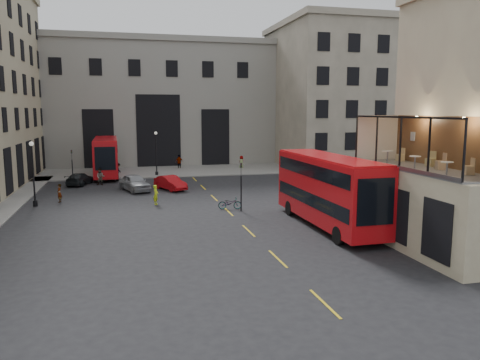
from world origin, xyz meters
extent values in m
plane|color=black|center=(0.00, 0.00, 0.00)|extent=(140.00, 140.00, 0.00)
cube|color=#C2B791|center=(10.00, 0.00, 7.50)|extent=(4.00, 11.00, 15.00)
cube|color=black|center=(4.98, 0.00, 2.00)|extent=(0.08, 9.20, 3.00)
cube|color=brown|center=(7.97, 0.00, 6.05)|extent=(0.04, 10.00, 2.90)
cube|color=beige|center=(6.50, 5.00, 6.05)|extent=(3.00, 0.04, 2.90)
cube|color=black|center=(6.50, 0.00, 7.50)|extent=(3.00, 10.00, 0.04)
cube|color=slate|center=(5.00, 0.00, 4.70)|extent=(0.12, 10.00, 0.18)
cube|color=black|center=(5.00, 0.00, 7.45)|extent=(0.12, 10.00, 0.10)
cube|color=beige|center=(7.92, 3.20, 6.20)|extent=(0.04, 0.45, 0.55)
cylinder|color=#FFD899|center=(7.30, -2.00, 7.45)|extent=(0.12, 0.12, 0.05)
cylinder|color=#FFD899|center=(7.30, 2.00, 7.45)|extent=(0.12, 0.12, 0.05)
cube|color=#C2B791|center=(6.50, 0.00, 2.25)|extent=(3.00, 11.00, 4.50)
cube|color=slate|center=(6.50, 0.00, 4.55)|extent=(3.00, 10.00, 0.10)
cube|color=gray|center=(-5.00, 48.00, 9.00)|extent=(34.00, 10.00, 18.00)
cube|color=gray|center=(-5.00, 48.00, 17.60)|extent=(35.00, 10.60, 0.80)
cube|color=black|center=(-5.00, 42.96, 5.00)|extent=(6.00, 0.12, 10.00)
cube|color=black|center=(-13.00, 42.96, 4.00)|extent=(4.00, 0.12, 8.00)
cube|color=black|center=(3.00, 42.96, 4.00)|extent=(4.00, 0.12, 8.00)
cube|color=#AB9F8A|center=(20.00, 40.00, 10.00)|extent=(16.00, 18.00, 20.00)
cube|color=#AB9F8A|center=(20.00, 40.00, 19.60)|extent=(16.60, 18.60, 0.80)
cube|color=slate|center=(-6.00, 38.00, 0.06)|extent=(40.00, 12.00, 0.12)
cylinder|color=black|center=(-1.00, 12.00, 1.40)|extent=(0.10, 0.10, 2.80)
imported|color=black|center=(-1.00, 12.00, 3.30)|extent=(0.16, 0.20, 1.00)
cylinder|color=black|center=(-15.00, 28.00, 1.40)|extent=(0.10, 0.10, 2.80)
imported|color=black|center=(-15.00, 28.00, 3.30)|extent=(0.16, 0.20, 1.00)
cylinder|color=black|center=(-17.00, 18.00, 2.50)|extent=(0.14, 0.14, 5.00)
cylinder|color=black|center=(-17.00, 18.00, 0.25)|extent=(0.36, 0.36, 0.50)
sphere|color=silver|center=(-17.00, 18.00, 5.15)|extent=(0.36, 0.36, 0.36)
cylinder|color=black|center=(-6.00, 34.00, 2.50)|extent=(0.14, 0.14, 5.00)
cylinder|color=black|center=(-6.00, 34.00, 0.25)|extent=(0.36, 0.36, 0.50)
sphere|color=silver|center=(-6.00, 34.00, 5.15)|extent=(0.36, 0.36, 0.36)
cube|color=red|center=(3.50, 5.92, 2.57)|extent=(2.89, 12.08, 4.27)
cube|color=black|center=(3.50, 5.92, 1.97)|extent=(2.92, 11.42, 0.88)
cube|color=black|center=(3.50, 5.92, 3.89)|extent=(2.92, 11.42, 0.88)
cube|color=red|center=(3.50, 5.92, 4.74)|extent=(2.78, 11.84, 0.13)
cylinder|color=black|center=(2.20, 9.76, 0.55)|extent=(0.32, 1.10, 1.10)
cylinder|color=black|center=(4.70, 9.79, 0.55)|extent=(0.32, 1.10, 1.10)
cylinder|color=black|center=(2.30, 1.69, 0.55)|extent=(0.32, 1.10, 1.10)
cylinder|color=black|center=(4.80, 1.72, 0.55)|extent=(0.32, 1.10, 1.10)
cube|color=red|center=(-11.84, 34.89, 2.46)|extent=(2.82, 11.56, 4.08)
cube|color=black|center=(-11.84, 34.89, 1.88)|extent=(2.84, 10.93, 0.84)
cube|color=black|center=(-11.84, 34.89, 3.72)|extent=(2.84, 10.93, 0.84)
cube|color=red|center=(-11.84, 34.89, 4.53)|extent=(2.71, 11.33, 0.13)
cylinder|color=black|center=(-13.09, 38.55, 0.52)|extent=(0.31, 1.05, 1.05)
cylinder|color=black|center=(-10.72, 38.59, 0.52)|extent=(0.31, 1.05, 1.05)
cylinder|color=black|center=(-12.96, 30.84, 0.52)|extent=(0.31, 1.05, 1.05)
cylinder|color=black|center=(-10.58, 30.88, 0.52)|extent=(0.31, 1.05, 1.05)
imported|color=gray|center=(-8.84, 23.69, 0.82)|extent=(3.39, 5.15, 1.63)
imported|color=#B60B10|center=(-5.38, 23.46, 0.70)|extent=(3.13, 4.46, 1.39)
imported|color=black|center=(-14.42, 28.88, 0.64)|extent=(2.89, 4.70, 1.27)
imported|color=gray|center=(-1.67, 13.00, 0.49)|extent=(1.93, 0.94, 0.97)
imported|color=#D0EB18|center=(-7.28, 16.30, 0.83)|extent=(0.58, 0.71, 1.67)
imported|color=gray|center=(-12.25, 28.08, 0.89)|extent=(0.98, 0.82, 1.78)
imported|color=gray|center=(-10.50, 32.76, 0.90)|extent=(1.06, 1.33, 1.80)
imported|color=gray|center=(-2.58, 40.00, 0.96)|extent=(1.22, 0.79, 1.92)
imported|color=gray|center=(5.67, 38.39, 0.88)|extent=(1.01, 1.00, 1.76)
imported|color=gray|center=(-15.27, 19.33, 0.79)|extent=(0.45, 0.62, 1.58)
cylinder|color=white|center=(5.53, -3.24, 5.33)|extent=(0.60, 0.60, 0.04)
cylinder|color=slate|center=(5.53, -3.24, 4.97)|extent=(0.08, 0.08, 0.70)
cylinder|color=slate|center=(5.53, -3.24, 4.61)|extent=(0.44, 0.44, 0.03)
cylinder|color=white|center=(5.62, -0.51, 5.35)|extent=(0.62, 0.62, 0.04)
cylinder|color=slate|center=(5.62, -0.51, 4.98)|extent=(0.08, 0.08, 0.72)
cylinder|color=slate|center=(5.62, -0.51, 4.62)|extent=(0.45, 0.45, 0.03)
cylinder|color=beige|center=(5.71, 2.39, 5.39)|extent=(0.65, 0.65, 0.04)
cylinder|color=slate|center=(5.71, 2.39, 5.00)|extent=(0.09, 0.09, 0.75)
cylinder|color=slate|center=(5.71, 2.39, 4.62)|extent=(0.47, 0.47, 0.03)
cube|color=tan|center=(7.09, -2.87, 4.83)|extent=(0.51, 0.51, 0.45)
cube|color=tan|center=(7.28, -2.91, 5.25)|extent=(0.14, 0.42, 0.40)
cube|color=tan|center=(7.06, -0.74, 4.84)|extent=(0.55, 0.55, 0.49)
cube|color=tan|center=(7.26, -0.79, 5.31)|extent=(0.15, 0.45, 0.43)
cube|color=tan|center=(7.50, 0.75, 4.83)|extent=(0.53, 0.53, 0.47)
cube|color=tan|center=(7.69, 0.80, 5.27)|extent=(0.15, 0.43, 0.41)
cube|color=tan|center=(7.43, 3.71, 4.82)|extent=(0.44, 0.44, 0.45)
cube|color=tan|center=(7.62, 3.72, 5.24)|extent=(0.06, 0.42, 0.40)
camera|label=1|loc=(-9.72, -22.75, 7.80)|focal=35.00mm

